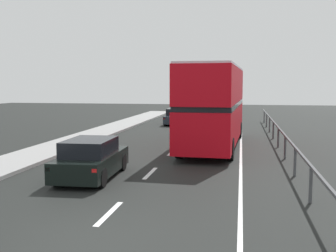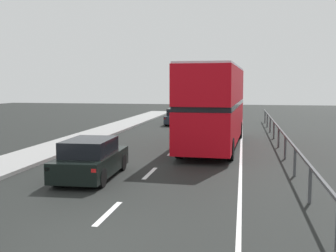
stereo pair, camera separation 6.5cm
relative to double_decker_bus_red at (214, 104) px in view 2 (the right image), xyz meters
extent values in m
cube|color=black|center=(-1.93, -13.85, -2.36)|extent=(75.17, 120.00, 0.10)
cube|color=silver|center=(-1.93, -12.01, -2.31)|extent=(0.16, 2.07, 0.01)
cube|color=silver|center=(-1.93, -7.07, -2.31)|extent=(0.16, 2.07, 0.01)
cube|color=silver|center=(-1.93, -2.14, -2.31)|extent=(0.16, 2.07, 0.01)
cube|color=silver|center=(-1.93, 2.80, -2.31)|extent=(0.16, 2.07, 0.01)
cube|color=silver|center=(-1.93, 7.74, -2.31)|extent=(0.16, 2.07, 0.01)
cube|color=silver|center=(-1.93, 12.67, -2.31)|extent=(0.16, 2.07, 0.01)
cube|color=silver|center=(1.45, -4.85, -2.31)|extent=(0.12, 46.00, 0.01)
cube|color=#47484C|center=(3.41, -4.85, -1.26)|extent=(0.08, 42.00, 0.08)
cylinder|color=#47484C|center=(3.41, -10.10, -1.78)|extent=(0.10, 0.10, 1.05)
cylinder|color=#47484C|center=(3.41, -6.60, -1.78)|extent=(0.10, 0.10, 1.05)
cylinder|color=#47484C|center=(3.41, -3.10, -1.78)|extent=(0.10, 0.10, 1.05)
cylinder|color=#47484C|center=(3.41, 0.40, -1.78)|extent=(0.10, 0.10, 1.05)
cylinder|color=#47484C|center=(3.41, 3.90, -1.78)|extent=(0.10, 0.10, 1.05)
cylinder|color=#47484C|center=(3.41, 7.40, -1.78)|extent=(0.10, 0.10, 1.05)
cylinder|color=#47484C|center=(3.41, 10.90, -1.78)|extent=(0.10, 0.10, 1.05)
cylinder|color=#47484C|center=(3.41, 14.40, -1.78)|extent=(0.10, 0.10, 1.05)
cube|color=red|center=(0.00, -0.01, -1.04)|extent=(3.00, 10.80, 1.84)
cube|color=black|center=(0.00, -0.01, 0.00)|extent=(3.00, 10.38, 0.24)
cube|color=red|center=(0.00, -0.01, 1.01)|extent=(3.00, 10.80, 1.78)
cube|color=silver|center=(0.00, -0.01, 1.95)|extent=(2.94, 10.59, 0.10)
cube|color=black|center=(0.24, 5.32, -0.94)|extent=(2.27, 0.14, 1.29)
cube|color=yellow|center=(0.24, 5.32, 1.46)|extent=(1.51, 0.11, 0.28)
cylinder|color=black|center=(-0.99, 3.99, -1.81)|extent=(0.32, 1.01, 1.00)
cylinder|color=black|center=(1.34, 3.89, -1.81)|extent=(0.32, 1.01, 1.00)
cylinder|color=black|center=(-1.33, -3.70, -1.81)|extent=(0.32, 1.01, 1.00)
cylinder|color=black|center=(0.99, -3.81, -1.81)|extent=(0.32, 1.01, 1.00)
cube|color=black|center=(-3.85, -8.14, -1.78)|extent=(1.87, 4.16, 0.69)
cube|color=black|center=(-3.85, -8.34, -1.16)|extent=(1.60, 2.31, 0.56)
cube|color=red|center=(-4.54, -10.19, -1.61)|extent=(0.16, 0.07, 0.12)
cube|color=red|center=(-3.02, -10.13, -1.61)|extent=(0.16, 0.07, 0.12)
cylinder|color=black|center=(-4.68, -6.82, -1.99)|extent=(0.22, 0.65, 0.64)
cylinder|color=black|center=(-3.12, -6.76, -1.99)|extent=(0.22, 0.65, 0.64)
cylinder|color=black|center=(-4.58, -9.52, -1.99)|extent=(0.22, 0.65, 0.64)
cylinder|color=black|center=(-3.02, -9.46, -1.99)|extent=(0.22, 0.65, 0.64)
cube|color=#222A33|center=(-3.84, 12.15, -1.82)|extent=(1.86, 4.63, 0.62)
cube|color=black|center=(-3.84, 11.92, -1.23)|extent=(1.61, 2.56, 0.55)
cube|color=red|center=(-4.57, 9.86, -1.66)|extent=(0.16, 0.06, 0.12)
cube|color=red|center=(-3.01, 9.90, -1.66)|extent=(0.16, 0.06, 0.12)
cylinder|color=black|center=(-4.68, 13.73, -1.99)|extent=(0.21, 0.64, 0.64)
cylinder|color=black|center=(-3.07, 13.76, -1.99)|extent=(0.21, 0.64, 0.64)
cylinder|color=black|center=(-4.61, 10.53, -1.99)|extent=(0.21, 0.64, 0.64)
cylinder|color=black|center=(-3.01, 10.57, -1.99)|extent=(0.21, 0.64, 0.64)
camera|label=1|loc=(1.42, -22.06, 1.07)|focal=44.00mm
camera|label=2|loc=(1.49, -22.05, 1.07)|focal=44.00mm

